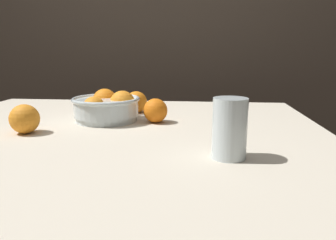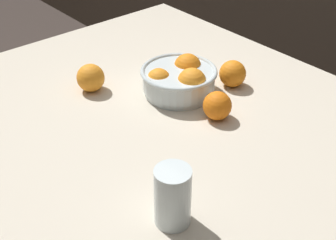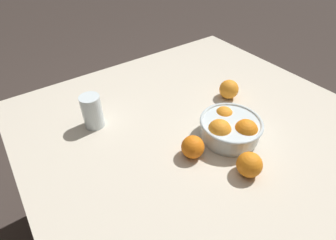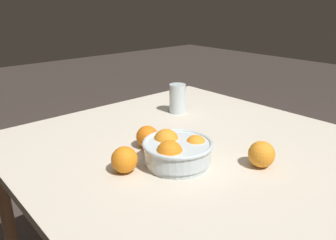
{
  "view_description": "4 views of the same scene",
  "coord_description": "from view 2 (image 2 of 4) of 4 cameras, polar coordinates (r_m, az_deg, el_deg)",
  "views": [
    {
      "loc": [
        0.26,
        -0.87,
        0.96
      ],
      "look_at": [
        0.18,
        -0.07,
        0.79
      ],
      "focal_mm": 35.0,
      "sensor_mm": 36.0,
      "label": 1
    },
    {
      "loc": [
        0.81,
        -0.63,
        1.42
      ],
      "look_at": [
        0.12,
        -0.04,
        0.8
      ],
      "focal_mm": 50.0,
      "sensor_mm": 36.0,
      "label": 2
    },
    {
      "loc": [
        0.52,
        0.57,
        1.38
      ],
      "look_at": [
        0.13,
        0.0,
        0.8
      ],
      "focal_mm": 28.0,
      "sensor_mm": 36.0,
      "label": 3
    },
    {
      "loc": [
        -0.69,
        0.75,
        1.21
      ],
      "look_at": [
        0.16,
        0.0,
        0.79
      ],
      "focal_mm": 35.0,
      "sensor_mm": 36.0,
      "label": 4
    }
  ],
  "objects": [
    {
      "name": "orange_loose_aside",
      "position": [
        1.22,
        6.02,
        1.76
      ],
      "size": [
        0.08,
        0.08,
        0.08
      ],
      "primitive_type": "sphere",
      "color": "orange",
      "rests_on": "dining_table"
    },
    {
      "name": "fruit_bowl",
      "position": [
        1.31,
        1.44,
        5.0
      ],
      "size": [
        0.22,
        0.22,
        0.1
      ],
      "color": "silver",
      "rests_on": "dining_table"
    },
    {
      "name": "orange_loose_front",
      "position": [
        1.37,
        7.87,
        5.62
      ],
      "size": [
        0.08,
        0.08,
        0.08
      ],
      "primitive_type": "sphere",
      "color": "orange",
      "rests_on": "dining_table"
    },
    {
      "name": "orange_loose_near_bowl",
      "position": [
        1.35,
        -9.42,
        5.1
      ],
      "size": [
        0.08,
        0.08,
        0.08
      ],
      "primitive_type": "sphere",
      "color": "orange",
      "rests_on": "dining_table"
    },
    {
      "name": "juice_glass",
      "position": [
        0.91,
        0.57,
        -9.67
      ],
      "size": [
        0.07,
        0.07,
        0.13
      ],
      "color": "#F4A314",
      "rests_on": "dining_table"
    },
    {
      "name": "dining_table",
      "position": [
        1.27,
        -2.23,
        -2.1
      ],
      "size": [
        1.24,
        1.14,
        0.74
      ],
      "color": "beige",
      "rests_on": "ground_plane"
    }
  ]
}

